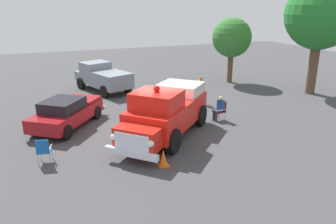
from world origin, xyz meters
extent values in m
plane|color=#424244|center=(0.00, 0.00, 0.00)|extent=(60.00, 60.00, 0.00)
cylinder|color=black|center=(2.46, -0.32, 0.52)|extent=(0.95, 0.97, 1.04)
cylinder|color=black|center=(1.02, -1.71, 0.52)|extent=(0.95, 0.97, 1.04)
cylinder|color=black|center=(0.03, 2.20, 0.52)|extent=(0.95, 0.97, 1.04)
cylinder|color=black|center=(-1.41, 0.81, 0.52)|extent=(0.95, 0.97, 1.04)
cube|color=red|center=(0.53, 0.25, 1.05)|extent=(4.92, 4.98, 1.10)
cube|color=red|center=(2.51, -1.80, 0.92)|extent=(1.89, 1.87, 0.84)
cube|color=red|center=(1.32, -0.58, 1.95)|extent=(2.55, 2.54, 0.76)
cube|color=silver|center=(-0.55, 1.36, 1.80)|extent=(2.59, 2.58, 0.60)
cube|color=silver|center=(2.82, -2.13, 0.92)|extent=(1.12, 1.09, 0.64)
cube|color=silver|center=(2.89, -2.20, 0.50)|extent=(1.75, 1.70, 0.24)
sphere|color=white|center=(3.38, -1.58, 1.00)|extent=(0.37, 0.37, 0.26)
sphere|color=white|center=(2.26, -2.67, 1.00)|extent=(0.37, 0.37, 0.26)
sphere|color=red|center=(1.32, -0.58, 2.45)|extent=(0.40, 0.40, 0.28)
cylinder|color=black|center=(-3.93, -3.73, 0.34)|extent=(0.70, 0.62, 0.68)
cylinder|color=black|center=(-2.93, -2.43, 0.34)|extent=(0.70, 0.62, 0.68)
cylinder|color=black|center=(-1.63, -5.50, 0.34)|extent=(0.70, 0.62, 0.68)
cylinder|color=black|center=(-0.63, -4.20, 0.34)|extent=(0.70, 0.62, 0.68)
cube|color=maroon|center=(-2.28, -3.97, 0.62)|extent=(4.43, 3.99, 0.64)
cube|color=maroon|center=(-3.43, -3.08, 0.98)|extent=(2.11, 2.15, 0.20)
cube|color=black|center=(-2.04, -4.15, 1.18)|extent=(2.46, 2.39, 0.56)
cube|color=silver|center=(-4.01, -2.64, 0.40)|extent=(1.28, 1.60, 0.20)
cylinder|color=black|center=(-9.69, -2.27, 0.40)|extent=(0.85, 0.54, 0.80)
cylinder|color=black|center=(-10.31, -0.62, 0.40)|extent=(0.85, 0.54, 0.80)
cylinder|color=black|center=(-6.79, -1.18, 0.40)|extent=(0.85, 0.54, 0.80)
cylinder|color=black|center=(-7.41, 0.47, 0.40)|extent=(0.85, 0.54, 0.80)
cube|color=gray|center=(-7.66, -0.57, 0.95)|extent=(3.20, 2.73, 1.00)
cube|color=gray|center=(-9.44, -1.23, 1.20)|extent=(2.04, 2.21, 1.40)
cube|color=gray|center=(-10.47, -1.62, 0.82)|extent=(1.44, 1.91, 0.64)
cylinder|color=#B7BABF|center=(-0.02, 3.26, 0.22)|extent=(0.03, 0.03, 0.44)
cylinder|color=#B7BABF|center=(-0.46, 3.19, 0.22)|extent=(0.03, 0.03, 0.44)
cylinder|color=#B7BABF|center=(-0.09, 3.70, 0.22)|extent=(0.03, 0.03, 0.44)
cylinder|color=#B7BABF|center=(-0.53, 3.63, 0.22)|extent=(0.03, 0.03, 0.44)
cube|color=#B21E1E|center=(-0.28, 3.44, 0.46)|extent=(0.55, 0.55, 0.04)
cube|color=#B21E1E|center=(-0.31, 3.68, 0.74)|extent=(0.48, 0.11, 0.56)
cube|color=#B7BABF|center=(-0.04, 3.48, 0.62)|extent=(0.10, 0.44, 0.03)
cube|color=#B7BABF|center=(-0.51, 3.41, 0.62)|extent=(0.10, 0.44, 0.03)
cylinder|color=#B7BABF|center=(1.11, -5.35, 0.22)|extent=(0.03, 0.03, 0.44)
cylinder|color=#B7BABF|center=(1.21, -4.92, 0.22)|extent=(0.03, 0.03, 0.44)
cylinder|color=#B7BABF|center=(1.53, -5.45, 0.22)|extent=(0.03, 0.03, 0.44)
cylinder|color=#B7BABF|center=(1.64, -5.02, 0.22)|extent=(0.03, 0.03, 0.44)
cube|color=#1959A5|center=(1.37, -5.18, 0.46)|extent=(0.58, 0.58, 0.04)
cube|color=#1959A5|center=(1.60, -5.24, 0.74)|extent=(0.15, 0.48, 0.56)
cube|color=#B7BABF|center=(1.31, -5.42, 0.62)|extent=(0.44, 0.14, 0.03)
cube|color=#B7BABF|center=(1.43, -4.95, 0.62)|extent=(0.44, 0.14, 0.03)
cylinder|color=#383842|center=(-0.13, 3.19, 0.23)|extent=(0.15, 0.15, 0.45)
cylinder|color=#383842|center=(-0.33, 3.16, 0.23)|extent=(0.15, 0.15, 0.45)
cube|color=#383842|center=(-0.16, 3.35, 0.51)|extent=(0.22, 0.46, 0.13)
cube|color=#383842|center=(-0.36, 3.32, 0.51)|extent=(0.22, 0.46, 0.13)
cube|color=#1E478C|center=(-0.29, 3.53, 0.81)|extent=(0.43, 0.28, 0.54)
sphere|color=beige|center=(-0.29, 3.51, 1.18)|extent=(0.25, 0.25, 0.22)
cylinder|color=#2D334C|center=(-3.23, 3.91, 0.44)|extent=(0.17, 0.17, 0.88)
cylinder|color=#2D334C|center=(-3.44, 3.94, 0.44)|extent=(0.17, 0.17, 0.88)
cube|color=gold|center=(-3.33, 3.92, 1.16)|extent=(0.45, 0.31, 0.56)
cylinder|color=gold|center=(-3.07, 3.89, 1.10)|extent=(0.11, 0.11, 0.60)
cylinder|color=gold|center=(-3.60, 3.96, 1.10)|extent=(0.11, 0.11, 0.60)
sphere|color=#9E704C|center=(-3.33, 3.92, 1.56)|extent=(0.26, 0.26, 0.23)
cylinder|color=brown|center=(-7.56, 8.64, 1.18)|extent=(0.40, 0.40, 2.37)
sphere|color=#30722C|center=(-7.56, 8.64, 3.39)|extent=(2.91, 2.91, 2.91)
cylinder|color=brown|center=(-2.69, 11.93, 1.80)|extent=(0.61, 0.61, 3.59)
sphere|color=#23772B|center=(-2.69, 11.93, 5.14)|extent=(4.42, 4.42, 4.42)
cube|color=orange|center=(3.35, -1.09, 0.02)|extent=(0.40, 0.40, 0.04)
cone|color=orange|center=(3.35, -1.09, 0.33)|extent=(0.32, 0.32, 0.60)
camera|label=1|loc=(13.72, -5.10, 5.83)|focal=35.16mm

